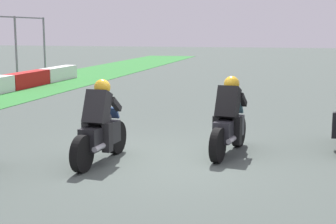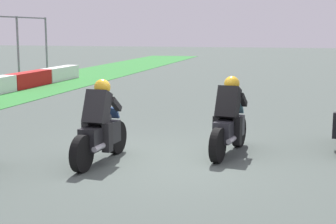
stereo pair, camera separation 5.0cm
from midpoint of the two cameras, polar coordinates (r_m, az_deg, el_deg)
name	(u,v)px [view 2 (the right image)]	position (r m, az deg, el deg)	size (l,w,h in m)	color
ground_plane	(169,160)	(9.54, 0.26, -5.33)	(120.00, 120.00, 0.00)	#46504A
rider_lane_b	(229,123)	(9.91, 6.99, -1.17)	(2.04, 0.60, 1.51)	black
rider_lane_c	(100,129)	(9.31, -7.42, -1.85)	(2.04, 0.56, 1.51)	black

